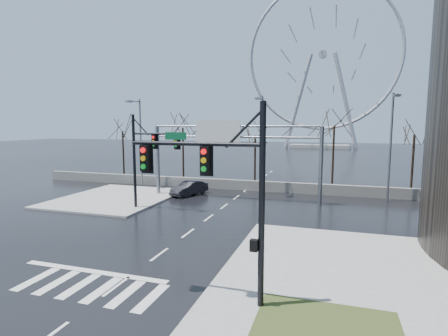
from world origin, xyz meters
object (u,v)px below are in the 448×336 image
at_px(car, 189,188).
at_px(signal_mast_far, 146,153).
at_px(ferris_wheel, 323,61).
at_px(signal_mast_near, 227,184).
at_px(sign_gantry, 230,146).

bearing_deg(car, signal_mast_far, -78.01).
relative_size(ferris_wheel, car, 11.80).
bearing_deg(ferris_wheel, car, -97.12).
height_order(signal_mast_near, signal_mast_far, same).
bearing_deg(signal_mast_near, sign_gantry, 106.19).
bearing_deg(sign_gantry, ferris_wheel, 86.16).
bearing_deg(signal_mast_far, ferris_wheel, 82.80).
xyz_separation_m(signal_mast_far, car, (0.97, 6.79, -4.12)).
bearing_deg(ferris_wheel, signal_mast_far, -97.20).
bearing_deg(ferris_wheel, sign_gantry, -93.84).
relative_size(sign_gantry, ferris_wheel, 0.32).
height_order(sign_gantry, car, sign_gantry).
distance_m(signal_mast_far, sign_gantry, 8.14).
distance_m(signal_mast_near, signal_mast_far, 17.03).
relative_size(signal_mast_far, car, 1.85).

